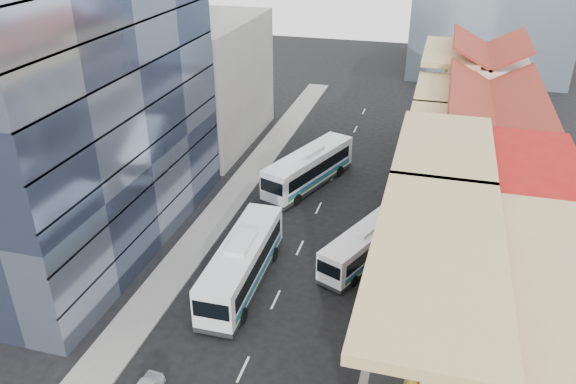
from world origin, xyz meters
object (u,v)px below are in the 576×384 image
(office_tower, at_px, (65,62))
(bus_left_near, at_px, (242,262))
(shophouse_tan, at_px, (505,380))
(bus_left_far, at_px, (309,167))
(bus_right, at_px, (365,244))

(office_tower, height_order, bus_left_near, office_tower)
(office_tower, bearing_deg, shophouse_tan, -24.30)
(office_tower, relative_size, bus_left_far, 2.44)
(bus_left_far, relative_size, bus_right, 1.23)
(shophouse_tan, height_order, office_tower, office_tower)
(shophouse_tan, distance_m, bus_left_near, 20.59)
(bus_left_far, distance_m, bus_right, 13.93)
(shophouse_tan, distance_m, bus_left_far, 32.78)
(bus_left_far, bearing_deg, office_tower, -116.06)
(shophouse_tan, relative_size, bus_left_far, 1.14)
(bus_left_far, bearing_deg, shophouse_tan, -40.27)
(office_tower, relative_size, bus_right, 2.99)
(office_tower, xyz_separation_m, bus_right, (22.40, 2.52, -13.39))
(shophouse_tan, bearing_deg, bus_right, 117.51)
(bus_left_near, height_order, bus_left_far, bus_left_far)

